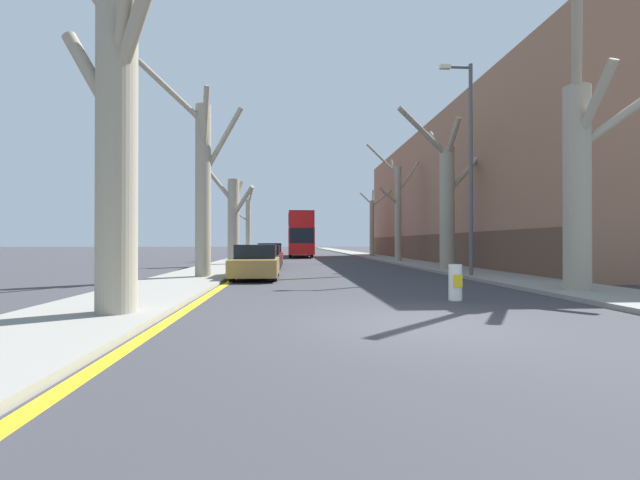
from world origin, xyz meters
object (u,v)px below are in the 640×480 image
at_px(parked_car_0, 256,262).
at_px(traffic_bollard, 455,282).
at_px(street_tree_right_2, 397,208).
at_px(street_tree_left_2, 233,218).
at_px(street_tree_left_1, 203,182).
at_px(double_decker_bus, 300,233).
at_px(parked_car_1, 265,257).
at_px(lamp_post, 469,160).
at_px(street_tree_left_3, 248,226).
at_px(street_tree_left_0, 115,135).
at_px(parked_car_2, 270,254).
at_px(street_tree_right_1, 447,198).
at_px(street_tree_right_3, 372,224).
at_px(street_tree_right_0, 580,175).

relative_size(parked_car_0, traffic_bollard, 4.73).
bearing_deg(street_tree_right_2, street_tree_left_2, -160.29).
height_order(street_tree_left_1, double_decker_bus, street_tree_left_1).
bearing_deg(parked_car_1, lamp_post, -37.79).
bearing_deg(parked_car_0, street_tree_left_3, 96.61).
relative_size(parked_car_1, lamp_post, 0.51).
height_order(street_tree_left_0, parked_car_2, street_tree_left_0).
distance_m(street_tree_left_1, street_tree_left_2, 10.19).
bearing_deg(parked_car_2, street_tree_right_2, 12.23).
bearing_deg(parked_car_2, street_tree_left_1, -99.72).
xyz_separation_m(street_tree_right_1, parked_car_0, (-9.58, -4.24, -3.16)).
distance_m(street_tree_right_3, parked_car_1, 21.06).
bearing_deg(street_tree_right_1, street_tree_left_2, 154.43).
bearing_deg(street_tree_right_3, street_tree_left_0, -108.83).
bearing_deg(street_tree_right_0, parked_car_0, 148.49).
bearing_deg(double_decker_bus, street_tree_right_1, -72.74).
xyz_separation_m(street_tree_right_1, parked_car_1, (-9.58, 2.27, -3.19)).
distance_m(street_tree_left_3, parked_car_2, 7.25).
bearing_deg(lamp_post, parked_car_1, 142.21).
bearing_deg(parked_car_0, street_tree_right_3, 68.86).
height_order(street_tree_right_0, street_tree_right_3, street_tree_right_0).
distance_m(street_tree_right_0, parked_car_2, 20.59).
height_order(street_tree_left_2, parked_car_0, street_tree_left_2).
relative_size(street_tree_left_1, street_tree_left_3, 1.35).
relative_size(street_tree_left_1, traffic_bollard, 9.05).
distance_m(lamp_post, traffic_bollard, 8.67).
height_order(street_tree_right_3, lamp_post, lamp_post).
height_order(street_tree_left_2, street_tree_right_1, street_tree_right_1).
distance_m(street_tree_left_2, street_tree_right_0, 19.81).
xyz_separation_m(parked_car_1, traffic_bollard, (5.59, -13.52, -0.18)).
relative_size(street_tree_left_2, street_tree_right_2, 0.69).
bearing_deg(street_tree_right_3, traffic_bollard, -97.28).
distance_m(street_tree_left_1, double_decker_bus, 27.88).
bearing_deg(parked_car_0, street_tree_left_1, -172.80).
distance_m(street_tree_right_2, traffic_bollard, 21.74).
height_order(street_tree_right_2, street_tree_right_3, street_tree_right_2).
xyz_separation_m(street_tree_right_0, parked_car_2, (-9.69, 17.96, -2.72)).
height_order(street_tree_left_3, street_tree_right_3, street_tree_right_3).
bearing_deg(traffic_bollard, street_tree_left_1, 138.76).
xyz_separation_m(street_tree_right_1, street_tree_right_3, (0.09, 20.79, -0.47)).
distance_m(street_tree_left_0, traffic_bollard, 8.45).
bearing_deg(street_tree_left_2, parked_car_2, 43.93).
relative_size(street_tree_right_0, parked_car_1, 1.75).
bearing_deg(traffic_bollard, parked_car_2, 106.36).
bearing_deg(street_tree_right_2, double_decker_bus, 118.10).
xyz_separation_m(street_tree_right_2, parked_car_1, (-9.46, -7.56, -3.46)).
bearing_deg(street_tree_left_1, street_tree_left_0, -89.17).
bearing_deg(parked_car_1, street_tree_right_2, 38.61).
xyz_separation_m(street_tree_left_1, double_decker_bus, (4.55, 27.48, -1.37)).
distance_m(street_tree_right_0, double_decker_bus, 33.95).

